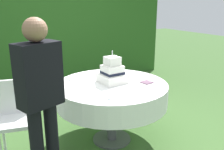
{
  "coord_description": "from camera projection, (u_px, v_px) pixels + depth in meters",
  "views": [
    {
      "loc": [
        -1.44,
        -2.45,
        1.72
      ],
      "look_at": [
        0.01,
        0.02,
        0.86
      ],
      "focal_mm": 39.81,
      "sensor_mm": 36.0,
      "label": 1
    }
  ],
  "objects": [
    {
      "name": "serving_plate_near",
      "position": [
        146.0,
        77.0,
        3.22
      ],
      "size": [
        0.15,
        0.15,
        0.01
      ],
      "primitive_type": "cylinder",
      "color": "white",
      "rests_on": "cake_table"
    },
    {
      "name": "standing_person",
      "position": [
        41.0,
        97.0,
        2.13
      ],
      "size": [
        0.4,
        0.3,
        1.6
      ],
      "color": "black",
      "rests_on": "ground_plane"
    },
    {
      "name": "serving_plate_right",
      "position": [
        101.0,
        75.0,
        3.32
      ],
      "size": [
        0.14,
        0.14,
        0.01
      ],
      "primitive_type": "cylinder",
      "color": "white",
      "rests_on": "cake_table"
    },
    {
      "name": "ground_plane",
      "position": [
        112.0,
        139.0,
        3.21
      ],
      "size": [
        20.0,
        20.0,
        0.0
      ],
      "primitive_type": "plane",
      "color": "#3D602D"
    },
    {
      "name": "wedding_cake",
      "position": [
        112.0,
        73.0,
        3.01
      ],
      "size": [
        0.31,
        0.31,
        0.39
      ],
      "color": "white",
      "rests_on": "cake_table"
    },
    {
      "name": "serving_plate_far",
      "position": [
        112.0,
        98.0,
        2.53
      ],
      "size": [
        0.1,
        0.1,
        0.01
      ],
      "primitive_type": "cylinder",
      "color": "white",
      "rests_on": "cake_table"
    },
    {
      "name": "garden_chair",
      "position": [
        15.0,
        112.0,
        2.73
      ],
      "size": [
        0.48,
        0.48,
        0.89
      ],
      "color": "white",
      "rests_on": "ground_plane"
    },
    {
      "name": "cake_table",
      "position": [
        112.0,
        93.0,
        3.03
      ],
      "size": [
        1.35,
        1.35,
        0.76
      ],
      "color": "#4C4C51",
      "rests_on": "ground_plane"
    },
    {
      "name": "serving_plate_left",
      "position": [
        71.0,
        79.0,
        3.14
      ],
      "size": [
        0.1,
        0.1,
        0.01
      ],
      "primitive_type": "cylinder",
      "color": "white",
      "rests_on": "cake_table"
    },
    {
      "name": "foliage_hedge",
      "position": [
        47.0,
        33.0,
        5.07
      ],
      "size": [
        5.35,
        0.53,
        2.2
      ],
      "primitive_type": "cube",
      "color": "#28561E",
      "rests_on": "ground_plane"
    },
    {
      "name": "napkin_stack",
      "position": [
        147.0,
        82.0,
        3.02
      ],
      "size": [
        0.14,
        0.14,
        0.01
      ],
      "primitive_type": "cube",
      "rotation": [
        0.0,
        0.0,
        0.15
      ],
      "color": "#6B4C60",
      "rests_on": "cake_table"
    }
  ]
}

